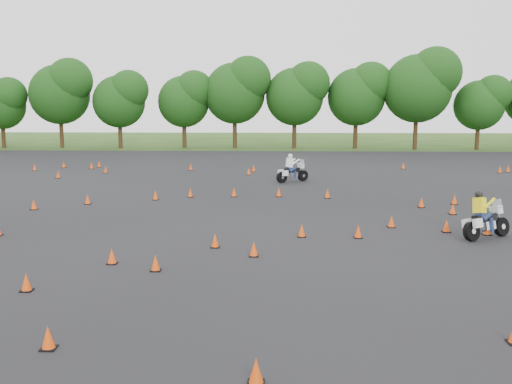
% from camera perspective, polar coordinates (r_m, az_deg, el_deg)
% --- Properties ---
extents(ground, '(140.00, 140.00, 0.00)m').
position_cam_1_polar(ground, '(19.45, -0.40, -5.36)').
color(ground, '#2D5119').
rests_on(ground, ground).
extents(asphalt_pad, '(62.00, 62.00, 0.00)m').
position_cam_1_polar(asphalt_pad, '(25.30, 0.15, -1.96)').
color(asphalt_pad, black).
rests_on(asphalt_pad, ground).
extents(treeline, '(86.76, 32.18, 10.59)m').
position_cam_1_polar(treeline, '(53.83, 3.81, 8.77)').
color(treeline, '#173F12').
rests_on(treeline, ground).
extents(traffic_cones, '(36.77, 32.80, 0.45)m').
position_cam_1_polar(traffic_cones, '(24.78, -0.63, -1.66)').
color(traffic_cones, '#EC4709').
rests_on(traffic_cones, asphalt_pad).
extents(rider_yellow, '(2.26, 1.75, 1.73)m').
position_cam_1_polar(rider_yellow, '(21.77, 22.29, -2.15)').
color(rider_yellow, yellow).
rests_on(rider_yellow, ground).
extents(rider_white, '(2.23, 1.81, 1.72)m').
position_cam_1_polar(rider_white, '(34.51, 3.67, 2.43)').
color(rider_white, white).
rests_on(rider_white, ground).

